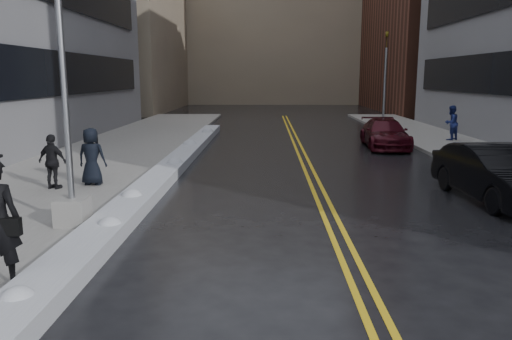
# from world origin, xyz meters

# --- Properties ---
(ground) EXTENTS (160.00, 160.00, 0.00)m
(ground) POSITION_xyz_m (0.00, 0.00, 0.00)
(ground) COLOR black
(ground) RESTS_ON ground
(sidewalk_west) EXTENTS (5.50, 50.00, 0.15)m
(sidewalk_west) POSITION_xyz_m (-5.75, 10.00, 0.07)
(sidewalk_west) COLOR gray
(sidewalk_west) RESTS_ON ground
(sidewalk_east) EXTENTS (4.00, 50.00, 0.15)m
(sidewalk_east) POSITION_xyz_m (10.00, 10.00, 0.07)
(sidewalk_east) COLOR gray
(sidewalk_east) RESTS_ON ground
(lane_line_left) EXTENTS (0.12, 50.00, 0.01)m
(lane_line_left) POSITION_xyz_m (2.35, 10.00, 0.00)
(lane_line_left) COLOR gold
(lane_line_left) RESTS_ON ground
(lane_line_right) EXTENTS (0.12, 50.00, 0.01)m
(lane_line_right) POSITION_xyz_m (2.65, 10.00, 0.00)
(lane_line_right) COLOR gold
(lane_line_right) RESTS_ON ground
(snow_ridge) EXTENTS (0.90, 30.00, 0.34)m
(snow_ridge) POSITION_xyz_m (-2.45, 8.00, 0.17)
(snow_ridge) COLOR silver
(snow_ridge) RESTS_ON ground
(building_west_far) EXTENTS (14.00, 22.00, 18.00)m
(building_west_far) POSITION_xyz_m (-15.50, 44.00, 9.00)
(building_west_far) COLOR gray
(building_west_far) RESTS_ON ground
(building_far) EXTENTS (36.00, 16.00, 22.00)m
(building_far) POSITION_xyz_m (2.00, 60.00, 11.00)
(building_far) COLOR gray
(building_far) RESTS_ON ground
(lamppost) EXTENTS (0.65, 0.65, 7.62)m
(lamppost) POSITION_xyz_m (-3.30, 2.00, 2.53)
(lamppost) COLOR gray
(lamppost) RESTS_ON sidewalk_west
(fire_hydrant) EXTENTS (0.26, 0.26, 0.73)m
(fire_hydrant) POSITION_xyz_m (9.00, 10.00, 0.55)
(fire_hydrant) COLOR maroon
(fire_hydrant) RESTS_ON sidewalk_east
(traffic_signal) EXTENTS (0.16, 0.20, 6.00)m
(traffic_signal) POSITION_xyz_m (8.50, 24.00, 3.40)
(traffic_signal) COLOR gray
(traffic_signal) RESTS_ON sidewalk_east
(pedestrian_c) EXTENTS (0.88, 0.61, 1.72)m
(pedestrian_c) POSITION_xyz_m (-4.28, 6.11, 1.01)
(pedestrian_c) COLOR black
(pedestrian_c) RESTS_ON sidewalk_west
(pedestrian_d) EXTENTS (1.01, 0.65, 1.59)m
(pedestrian_d) POSITION_xyz_m (-5.21, 5.53, 0.95)
(pedestrian_d) COLOR black
(pedestrian_d) RESTS_ON sidewalk_west
(pedestrian_east) EXTENTS (1.08, 1.04, 1.76)m
(pedestrian_east) POSITION_xyz_m (10.40, 17.22, 1.03)
(pedestrian_east) COLOR navy
(pedestrian_east) RESTS_ON sidewalk_east
(car_black) EXTENTS (2.04, 4.79, 1.54)m
(car_black) POSITION_xyz_m (7.15, 4.86, 0.77)
(car_black) COLOR black
(car_black) RESTS_ON ground
(car_maroon) EXTENTS (2.10, 4.75, 1.35)m
(car_maroon) POSITION_xyz_m (6.60, 15.32, 0.68)
(car_maroon) COLOR #390912
(car_maroon) RESTS_ON ground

